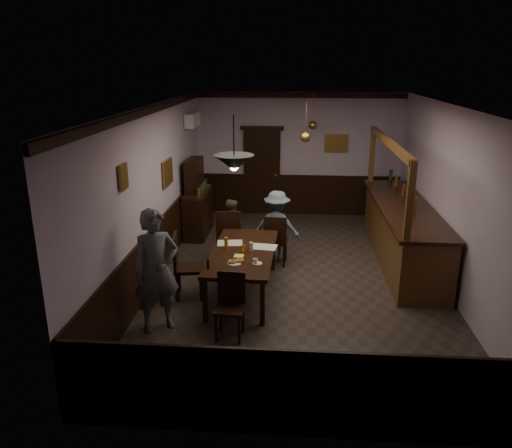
# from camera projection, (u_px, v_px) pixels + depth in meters

# --- Properties ---
(room) EXTENTS (5.01, 8.01, 3.01)m
(room) POSITION_uv_depth(u_px,v_px,m) (299.00, 196.00, 8.45)
(room) COLOR #2D2621
(room) RESTS_ON ground
(dining_table) EXTENTS (1.06, 2.23, 0.75)m
(dining_table) POSITION_uv_depth(u_px,v_px,m) (243.00, 255.00, 8.10)
(dining_table) COLOR black
(dining_table) RESTS_ON ground
(chair_far_left) EXTENTS (0.51, 0.51, 1.06)m
(chair_far_left) POSITION_uv_depth(u_px,v_px,m) (229.00, 234.00, 9.37)
(chair_far_left) COLOR black
(chair_far_left) RESTS_ON ground
(chair_far_right) EXTENTS (0.45, 0.45, 0.98)m
(chair_far_right) POSITION_uv_depth(u_px,v_px,m) (276.00, 238.00, 9.30)
(chair_far_right) COLOR black
(chair_far_right) RESTS_ON ground
(chair_near) EXTENTS (0.42, 0.42, 0.91)m
(chair_near) POSITION_uv_depth(u_px,v_px,m) (230.00, 302.00, 6.91)
(chair_near) COLOR black
(chair_near) RESTS_ON ground
(chair_side) EXTENTS (0.53, 0.53, 1.07)m
(chair_side) POSITION_uv_depth(u_px,v_px,m) (183.00, 263.00, 8.03)
(chair_side) COLOR black
(chair_side) RESTS_ON ground
(person_standing) EXTENTS (0.78, 0.70, 1.78)m
(person_standing) POSITION_uv_depth(u_px,v_px,m) (156.00, 271.00, 6.96)
(person_standing) COLOR #585D65
(person_standing) RESTS_ON ground
(person_seated_left) EXTENTS (0.65, 0.54, 1.18)m
(person_seated_left) POSITION_uv_depth(u_px,v_px,m) (230.00, 229.00, 9.64)
(person_seated_left) COLOR #47462A
(person_seated_left) RESTS_ON ground
(person_seated_right) EXTENTS (0.97, 0.67, 1.37)m
(person_seated_right) POSITION_uv_depth(u_px,v_px,m) (277.00, 226.00, 9.52)
(person_seated_right) COLOR slate
(person_seated_right) RESTS_ON ground
(newspaper_left) EXTENTS (0.45, 0.34, 0.01)m
(newspaper_left) POSITION_uv_depth(u_px,v_px,m) (230.00, 243.00, 8.43)
(newspaper_left) COLOR silver
(newspaper_left) RESTS_ON dining_table
(newspaper_right) EXTENTS (0.46, 0.35, 0.01)m
(newspaper_right) POSITION_uv_depth(u_px,v_px,m) (264.00, 247.00, 8.25)
(newspaper_right) COLOR silver
(newspaper_right) RESTS_ON dining_table
(napkin) EXTENTS (0.15, 0.15, 0.00)m
(napkin) POSITION_uv_depth(u_px,v_px,m) (239.00, 256.00, 7.88)
(napkin) COLOR #FFF55D
(napkin) RESTS_ON dining_table
(saucer) EXTENTS (0.15, 0.15, 0.01)m
(saucer) POSITION_uv_depth(u_px,v_px,m) (257.00, 263.00, 7.56)
(saucer) COLOR white
(saucer) RESTS_ON dining_table
(coffee_cup) EXTENTS (0.08, 0.08, 0.07)m
(coffee_cup) POSITION_uv_depth(u_px,v_px,m) (255.00, 261.00, 7.55)
(coffee_cup) COLOR white
(coffee_cup) RESTS_ON saucer
(pastry_plate) EXTENTS (0.22, 0.22, 0.01)m
(pastry_plate) POSITION_uv_depth(u_px,v_px,m) (234.00, 263.00, 7.57)
(pastry_plate) COLOR white
(pastry_plate) RESTS_ON dining_table
(pastry_ring_a) EXTENTS (0.13, 0.13, 0.04)m
(pastry_ring_a) POSITION_uv_depth(u_px,v_px,m) (232.00, 262.00, 7.56)
(pastry_ring_a) COLOR #C68C47
(pastry_ring_a) RESTS_ON pastry_plate
(pastry_ring_b) EXTENTS (0.13, 0.13, 0.04)m
(pastry_ring_b) POSITION_uv_depth(u_px,v_px,m) (240.00, 260.00, 7.61)
(pastry_ring_b) COLOR #C68C47
(pastry_ring_b) RESTS_ON pastry_plate
(soda_can) EXTENTS (0.07, 0.07, 0.12)m
(soda_can) POSITION_uv_depth(u_px,v_px,m) (244.00, 249.00, 8.01)
(soda_can) COLOR orange
(soda_can) RESTS_ON dining_table
(beer_glass) EXTENTS (0.06, 0.06, 0.20)m
(beer_glass) POSITION_uv_depth(u_px,v_px,m) (226.00, 243.00, 8.14)
(beer_glass) COLOR #BF721E
(beer_glass) RESTS_ON dining_table
(water_glass) EXTENTS (0.06, 0.06, 0.15)m
(water_glass) POSITION_uv_depth(u_px,v_px,m) (251.00, 247.00, 8.06)
(water_glass) COLOR silver
(water_glass) RESTS_ON dining_table
(pepper_mill) EXTENTS (0.04, 0.04, 0.14)m
(pepper_mill) POSITION_uv_depth(u_px,v_px,m) (208.00, 264.00, 7.38)
(pepper_mill) COLOR black
(pepper_mill) RESTS_ON dining_table
(sideboard) EXTENTS (0.46, 1.28, 1.70)m
(sideboard) POSITION_uv_depth(u_px,v_px,m) (197.00, 205.00, 10.96)
(sideboard) COLOR black
(sideboard) RESTS_ON ground
(bar_counter) EXTENTS (0.97, 4.16, 2.33)m
(bar_counter) POSITION_uv_depth(u_px,v_px,m) (402.00, 231.00, 9.54)
(bar_counter) COLOR #533316
(bar_counter) RESTS_ON ground
(door_back) EXTENTS (0.90, 0.06, 2.10)m
(door_back) POSITION_uv_depth(u_px,v_px,m) (262.00, 173.00, 12.40)
(door_back) COLOR black
(door_back) RESTS_ON ground
(ac_unit) EXTENTS (0.20, 0.85, 0.30)m
(ac_unit) POSITION_uv_depth(u_px,v_px,m) (193.00, 120.00, 11.08)
(ac_unit) COLOR white
(ac_unit) RESTS_ON ground
(picture_left_small) EXTENTS (0.04, 0.28, 0.36)m
(picture_left_small) POSITION_uv_depth(u_px,v_px,m) (123.00, 177.00, 6.91)
(picture_left_small) COLOR olive
(picture_left_small) RESTS_ON ground
(picture_left_large) EXTENTS (0.04, 0.62, 0.48)m
(picture_left_large) POSITION_uv_depth(u_px,v_px,m) (168.00, 172.00, 9.33)
(picture_left_large) COLOR olive
(picture_left_large) RESTS_ON ground
(picture_back) EXTENTS (0.55, 0.04, 0.42)m
(picture_back) POSITION_uv_depth(u_px,v_px,m) (336.00, 143.00, 12.04)
(picture_back) COLOR olive
(picture_back) RESTS_ON ground
(pendant_iron) EXTENTS (0.56, 0.56, 0.76)m
(pendant_iron) POSITION_uv_depth(u_px,v_px,m) (234.00, 163.00, 6.83)
(pendant_iron) COLOR black
(pendant_iron) RESTS_ON ground
(pendant_brass_mid) EXTENTS (0.20, 0.20, 0.81)m
(pendant_brass_mid) POSITION_uv_depth(u_px,v_px,m) (305.00, 137.00, 9.56)
(pendant_brass_mid) COLOR #BF8C3F
(pendant_brass_mid) RESTS_ON ground
(pendant_brass_far) EXTENTS (0.20, 0.20, 0.81)m
(pendant_brass_far) POSITION_uv_depth(u_px,v_px,m) (313.00, 125.00, 11.37)
(pendant_brass_far) COLOR #BF8C3F
(pendant_brass_far) RESTS_ON ground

